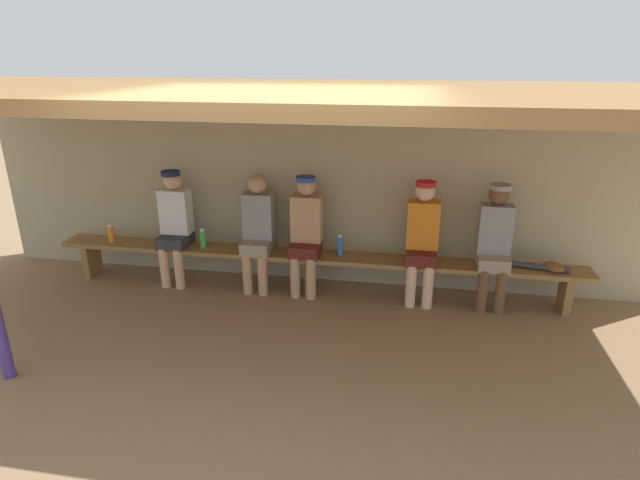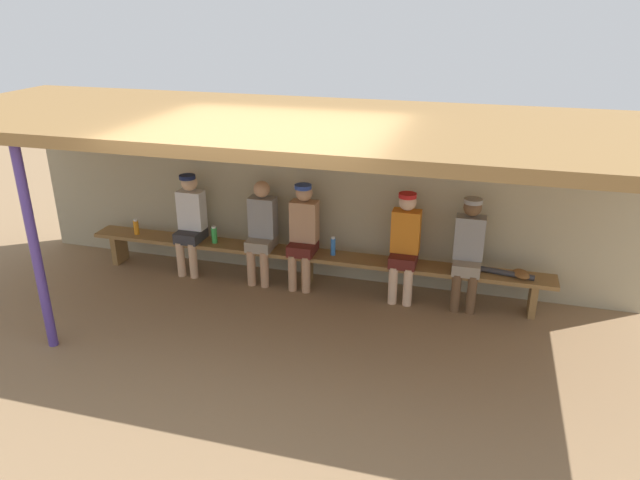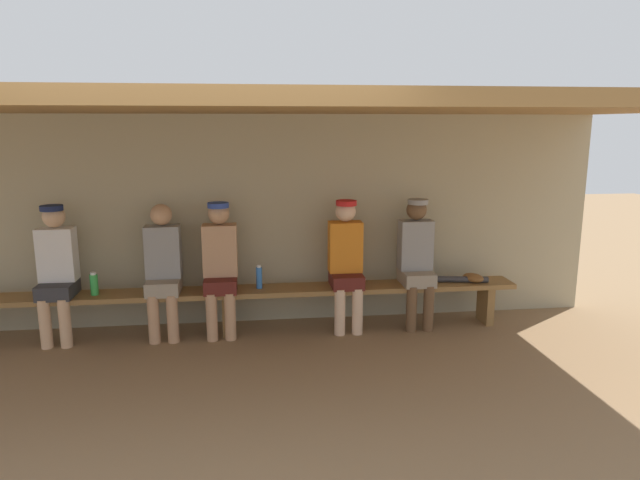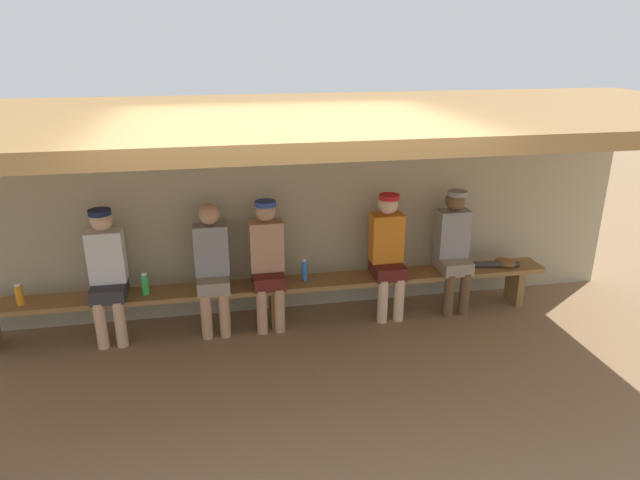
% 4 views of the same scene
% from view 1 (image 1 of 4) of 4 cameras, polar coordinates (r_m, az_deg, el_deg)
% --- Properties ---
extents(ground_plane, '(24.00, 24.00, 0.00)m').
position_cam_1_polar(ground_plane, '(4.71, -4.76, -13.67)').
color(ground_plane, '#8C6D4C').
extents(back_wall, '(8.00, 0.20, 2.20)m').
position_cam_1_polar(back_wall, '(6.06, -0.28, 5.64)').
color(back_wall, tan).
rests_on(back_wall, ground).
extents(dugout_roof, '(8.00, 2.80, 0.12)m').
position_cam_1_polar(dugout_roof, '(4.61, -3.32, 15.66)').
color(dugout_roof, olive).
rests_on(dugout_roof, back_wall).
extents(bench, '(6.00, 0.36, 0.46)m').
position_cam_1_polar(bench, '(5.87, -1.06, -2.21)').
color(bench, olive).
rests_on(bench, ground).
extents(player_with_sunglasses, '(0.34, 0.42, 1.34)m').
position_cam_1_polar(player_with_sunglasses, '(5.65, 11.20, 0.39)').
color(player_with_sunglasses, '#591E19').
rests_on(player_with_sunglasses, ground).
extents(player_middle, '(0.34, 0.42, 1.34)m').
position_cam_1_polar(player_middle, '(6.24, -15.72, 1.92)').
color(player_middle, '#333338').
rests_on(player_middle, ground).
extents(player_leftmost, '(0.34, 0.42, 1.34)m').
position_cam_1_polar(player_leftmost, '(5.89, -6.86, 1.29)').
color(player_leftmost, gray).
rests_on(player_leftmost, ground).
extents(player_in_blue, '(0.34, 0.42, 1.34)m').
position_cam_1_polar(player_in_blue, '(5.75, -1.56, 1.15)').
color(player_in_blue, '#591E19').
rests_on(player_in_blue, ground).
extents(player_shirtless_tan, '(0.34, 0.42, 1.34)m').
position_cam_1_polar(player_shirtless_tan, '(5.72, 18.65, -0.06)').
color(player_shirtless_tan, gray).
rests_on(player_shirtless_tan, ground).
extents(water_bottle_green, '(0.06, 0.06, 0.24)m').
position_cam_1_polar(water_bottle_green, '(5.77, 2.23, -0.62)').
color(water_bottle_green, blue).
rests_on(water_bottle_green, bench).
extents(water_bottle_blue, '(0.07, 0.07, 0.22)m').
position_cam_1_polar(water_bottle_blue, '(6.66, -22.01, 0.65)').
color(water_bottle_blue, orange).
rests_on(water_bottle_blue, bench).
extents(water_bottle_orange, '(0.08, 0.08, 0.23)m').
position_cam_1_polar(water_bottle_orange, '(6.15, -12.78, 0.15)').
color(water_bottle_orange, green).
rests_on(water_bottle_orange, bench).
extents(baseball_glove_dark_brown, '(0.27, 0.29, 0.09)m').
position_cam_1_polar(baseball_glove_dark_brown, '(5.91, 24.35, -2.71)').
color(baseball_glove_dark_brown, brown).
rests_on(baseball_glove_dark_brown, bench).
extents(baseball_bat, '(0.85, 0.21, 0.07)m').
position_cam_1_polar(baseball_bat, '(5.87, 21.66, -2.59)').
color(baseball_bat, '#333338').
rests_on(baseball_bat, bench).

